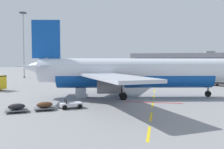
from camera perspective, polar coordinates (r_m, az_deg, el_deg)
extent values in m
cube|color=yellow|center=(18.58, 9.15, -14.38)|extent=(0.24, 4.00, 0.01)
cube|color=yellow|center=(24.18, 9.73, -10.28)|extent=(0.24, 4.00, 0.01)
cube|color=yellow|center=(30.77, 10.12, -7.41)|extent=(0.24, 4.00, 0.01)
cube|color=yellow|center=(37.34, 10.37, -5.58)|extent=(0.24, 4.00, 0.01)
cube|color=yellow|center=(44.62, 10.55, -4.18)|extent=(0.24, 4.00, 0.01)
cube|color=yellow|center=(51.87, 10.69, -3.18)|extent=(0.24, 4.00, 0.01)
cube|color=yellow|center=(57.91, 10.77, -2.54)|extent=(0.24, 4.00, 0.01)
cube|color=yellow|center=(63.82, 10.84, -2.03)|extent=(0.24, 4.00, 0.01)
cube|color=yellow|center=(70.89, 10.91, -1.54)|extent=(0.24, 4.00, 0.01)
cube|color=yellow|center=(76.44, 10.95, -1.21)|extent=(0.24, 4.00, 0.01)
cube|color=yellow|center=(83.89, 11.00, -0.84)|extent=(0.24, 4.00, 0.01)
cube|color=yellow|center=(89.68, 11.03, -0.60)|extent=(0.24, 4.00, 0.01)
cube|color=yellow|center=(96.10, 11.06, -0.36)|extent=(0.24, 4.00, 0.01)
cube|color=#B21414|center=(32.37, 10.19, -6.90)|extent=(8.00, 0.40, 0.01)
cylinder|color=silver|center=(36.55, 5.68, 1.04)|extent=(30.20, 10.30, 3.80)
cylinder|color=#0F479E|center=(36.60, 5.67, -0.60)|extent=(24.67, 8.78, 3.50)
cone|color=silver|center=(38.02, -18.61, 1.69)|extent=(4.81, 4.07, 3.23)
cube|color=#192333|center=(40.65, 25.69, 1.89)|extent=(2.19, 3.13, 0.60)
cube|color=#0F479E|center=(37.70, -16.16, 8.45)|extent=(4.37, 1.32, 6.00)
cube|color=silver|center=(40.80, -15.87, 2.21)|extent=(4.52, 6.95, 0.24)
cube|color=silver|center=(34.65, -18.55, 2.05)|extent=(4.52, 6.95, 0.24)
cube|color=#B7BCC6|center=(44.80, -0.68, 0.80)|extent=(6.73, 17.44, 0.36)
cube|color=#B7BCC6|center=(27.82, -0.38, -0.54)|extent=(13.07, 16.96, 0.36)
cylinder|color=#4C4F54|center=(41.89, -0.85, -1.34)|extent=(3.58, 2.75, 2.10)
cylinder|color=black|center=(41.92, 1.34, -1.33)|extent=(0.51, 1.77, 1.79)
cylinder|color=#4C4F54|center=(30.93, -0.73, -2.87)|extent=(3.58, 2.75, 2.10)
cylinder|color=black|center=(30.98, 2.23, -2.87)|extent=(0.51, 1.77, 1.79)
cylinder|color=gray|center=(39.91, 22.90, -2.58)|extent=(0.28, 0.28, 2.67)
cylinder|color=black|center=(40.06, 22.86, -4.47)|extent=(1.03, 0.49, 0.99)
cylinder|color=gray|center=(39.11, 2.29, -2.41)|extent=(0.28, 0.28, 2.61)
cylinder|color=black|center=(39.60, 2.26, -4.24)|extent=(1.15, 0.58, 1.10)
cylinder|color=black|center=(38.91, 2.32, -4.37)|extent=(1.15, 0.58, 1.10)
cylinder|color=gray|center=(33.95, 2.82, -3.24)|extent=(0.28, 0.28, 2.61)
cylinder|color=black|center=(34.46, 2.78, -5.33)|extent=(1.15, 0.58, 1.10)
cylinder|color=black|center=(33.77, 2.86, -5.50)|extent=(1.15, 0.58, 1.10)
cylinder|color=black|center=(52.08, -26.26, -2.87)|extent=(1.04, 0.49, 1.00)
cube|color=black|center=(59.34, 26.28, -1.95)|extent=(6.99, 6.21, 0.60)
cube|color=#606638|center=(59.64, 25.44, -0.61)|extent=(5.23, 4.83, 2.10)
cylinder|color=black|center=(61.36, 24.80, -2.01)|extent=(0.93, 0.81, 0.96)
cylinder|color=black|center=(59.20, 23.82, -2.16)|extent=(0.93, 0.81, 0.96)
cube|color=silver|center=(28.33, -10.19, -7.38)|extent=(2.94, 2.61, 0.44)
cube|color=black|center=(28.13, -11.50, -6.64)|extent=(0.72, 1.00, 0.56)
cylinder|color=black|center=(29.23, -8.72, -7.40)|extent=(0.57, 0.46, 0.56)
cylinder|color=black|center=(27.90, -8.03, -7.90)|extent=(0.57, 0.46, 0.56)
cylinder|color=black|center=(28.86, -12.26, -7.57)|extent=(0.57, 0.46, 0.56)
cylinder|color=black|center=(27.51, -11.74, -8.09)|extent=(0.57, 0.46, 0.56)
cube|color=slate|center=(27.88, -16.48, -8.00)|extent=(2.83, 2.58, 0.12)
ellipsoid|color=#4C2D19|center=(27.82, -16.49, -7.23)|extent=(2.18, 2.01, 0.64)
cylinder|color=black|center=(28.56, -16.62, -7.86)|extent=(0.44, 0.36, 0.44)
cylinder|color=black|center=(27.24, -16.33, -8.39)|extent=(0.44, 0.36, 0.44)
cube|color=slate|center=(27.75, -22.72, -8.16)|extent=(2.83, 2.58, 0.12)
ellipsoid|color=black|center=(27.68, -22.73, -7.39)|extent=(2.18, 2.01, 0.64)
cylinder|color=black|center=(28.42, -22.71, -8.02)|extent=(0.44, 0.36, 0.44)
cylinder|color=black|center=(27.10, -22.72, -8.56)|extent=(0.44, 0.36, 0.44)
cube|color=#B7BCC6|center=(36.80, -7.77, -4.43)|extent=(1.96, 1.93, 1.60)
cube|color=silver|center=(36.80, -7.77, -4.43)|extent=(1.57, 0.47, 1.36)
cylinder|color=slate|center=(88.39, -21.07, -0.60)|extent=(0.70, 0.70, 0.60)
cylinder|color=#9EA0A5|center=(88.44, -21.21, 6.66)|extent=(0.36, 0.36, 23.01)
cube|color=#3F3F44|center=(90.00, -21.35, 14.15)|extent=(1.80, 1.80, 0.50)
cube|color=gray|center=(168.16, 19.09, 2.95)|extent=(81.81, 23.93, 11.77)
cube|color=#192333|center=(156.25, 19.68, 3.17)|extent=(75.26, 0.12, 4.24)
cube|color=gray|center=(170.36, 23.24, 5.12)|extent=(6.00, 5.00, 1.60)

